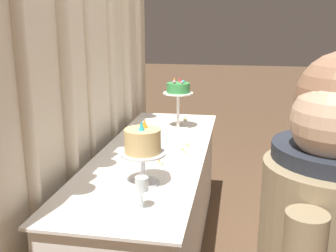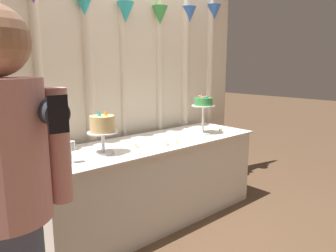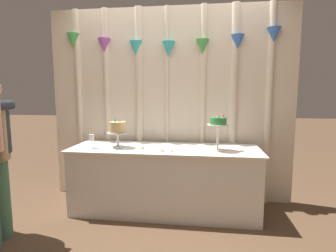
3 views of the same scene
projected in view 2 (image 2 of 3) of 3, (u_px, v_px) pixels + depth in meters
ground_plane at (160, 223)px, 2.86m from camera, size 24.00×24.00×0.00m
draped_curtain at (126, 82)px, 3.01m from camera, size 3.09×0.17×2.43m
cake_table at (153, 181)px, 2.86m from camera, size 2.15×0.69×0.76m
cake_display_nearleft at (102, 127)px, 2.36m from camera, size 0.24×0.24×0.35m
cake_display_nearright at (203, 106)px, 3.06m from camera, size 0.24×0.24×0.40m
wine_glass at (71, 147)px, 2.14m from camera, size 0.06×0.06×0.16m
tealight_far_left at (136, 147)px, 2.56m from camera, size 0.05×0.05×0.04m
tealight_near_left at (167, 144)px, 2.64m from camera, size 0.05×0.05×0.04m
tealight_near_right at (177, 143)px, 2.70m from camera, size 0.04×0.04×0.03m
tealight_far_right at (221, 129)px, 3.26m from camera, size 0.04×0.04×0.04m
guest_man_pink_jacket at (10, 210)px, 1.10m from camera, size 0.46×0.32×1.63m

